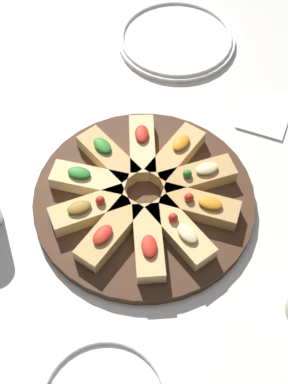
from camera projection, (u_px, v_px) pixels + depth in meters
name	position (u px, v px, depth m)	size (l,w,h in m)	color
ground_plane	(144.00, 202.00, 0.94)	(3.00, 3.00, 0.00)	silver
serving_board	(144.00, 199.00, 0.93)	(0.38, 0.38, 0.02)	#422819
focaccia_slice_0	(180.00, 232.00, 0.87)	(0.10, 0.14, 0.04)	#DBB775
focaccia_slice_1	(200.00, 206.00, 0.89)	(0.07, 0.14, 0.04)	tan
focaccia_slice_2	(198.00, 177.00, 0.93)	(0.13, 0.12, 0.04)	tan
focaccia_slice_3	(176.00, 154.00, 0.96)	(0.14, 0.06, 0.04)	tan
focaccia_slice_4	(142.00, 146.00, 0.97)	(0.14, 0.10, 0.04)	#E5C689
focaccia_slice_5	(108.00, 157.00, 0.95)	(0.09, 0.14, 0.04)	tan
focaccia_slice_6	(89.00, 180.00, 0.92)	(0.08, 0.14, 0.04)	#E5C689
focaccia_slice_7	(89.00, 210.00, 0.89)	(0.13, 0.12, 0.04)	#DBB775
focaccia_slice_8	(109.00, 233.00, 0.87)	(0.14, 0.06, 0.04)	tan
focaccia_slice_9	(148.00, 243.00, 0.86)	(0.14, 0.11, 0.04)	#DBB775
plate_right	(176.00, 39.00, 1.16)	(0.26, 0.26, 0.02)	white
napkin_stack	(265.00, 114.00, 1.05)	(0.11, 0.09, 0.01)	white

